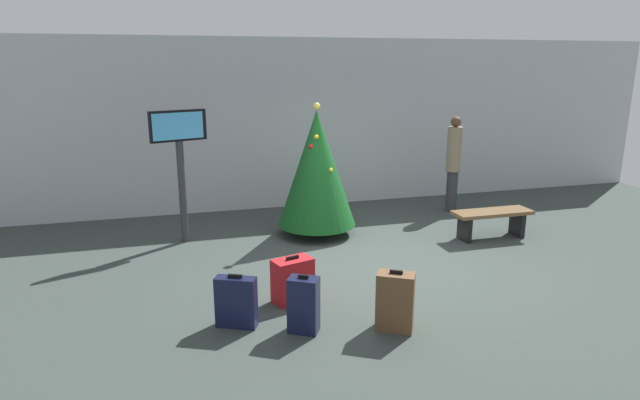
{
  "coord_description": "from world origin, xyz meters",
  "views": [
    {
      "loc": [
        -2.73,
        -6.84,
        2.9
      ],
      "look_at": [
        -0.64,
        0.58,
        0.9
      ],
      "focal_mm": 29.8,
      "sensor_mm": 36.0,
      "label": 1
    }
  ],
  "objects_px": {
    "traveller_0": "(454,161)",
    "suitcase_0": "(304,305)",
    "waiting_bench": "(492,218)",
    "suitcase_2": "(293,280)",
    "suitcase_3": "(236,302)",
    "holiday_tree": "(317,169)",
    "flight_info_kiosk": "(180,151)",
    "suitcase_1": "(395,302)"
  },
  "relations": [
    {
      "from": "suitcase_1",
      "to": "suitcase_2",
      "type": "xyz_separation_m",
      "value": [
        -0.93,
        1.02,
        -0.06
      ]
    },
    {
      "from": "flight_info_kiosk",
      "to": "waiting_bench",
      "type": "bearing_deg",
      "value": -13.75
    },
    {
      "from": "suitcase_0",
      "to": "suitcase_3",
      "type": "bearing_deg",
      "value": 155.49
    },
    {
      "from": "holiday_tree",
      "to": "traveller_0",
      "type": "xyz_separation_m",
      "value": [
        2.99,
        0.71,
        -0.14
      ]
    },
    {
      "from": "waiting_bench",
      "to": "suitcase_1",
      "type": "height_order",
      "value": "suitcase_1"
    },
    {
      "from": "suitcase_2",
      "to": "suitcase_3",
      "type": "xyz_separation_m",
      "value": [
        -0.76,
        -0.47,
        0.02
      ]
    },
    {
      "from": "waiting_bench",
      "to": "suitcase_3",
      "type": "distance_m",
      "value": 4.96
    },
    {
      "from": "traveller_0",
      "to": "suitcase_1",
      "type": "distance_m",
      "value": 5.28
    },
    {
      "from": "flight_info_kiosk",
      "to": "suitcase_3",
      "type": "distance_m",
      "value": 3.45
    },
    {
      "from": "traveller_0",
      "to": "suitcase_2",
      "type": "distance_m",
      "value": 5.18
    },
    {
      "from": "waiting_bench",
      "to": "suitcase_2",
      "type": "relative_size",
      "value": 2.28
    },
    {
      "from": "flight_info_kiosk",
      "to": "suitcase_3",
      "type": "relative_size",
      "value": 3.46
    },
    {
      "from": "suitcase_1",
      "to": "suitcase_3",
      "type": "bearing_deg",
      "value": 161.95
    },
    {
      "from": "suitcase_0",
      "to": "suitcase_3",
      "type": "xyz_separation_m",
      "value": [
        -0.7,
        0.32,
        -0.02
      ]
    },
    {
      "from": "suitcase_1",
      "to": "suitcase_3",
      "type": "distance_m",
      "value": 1.77
    },
    {
      "from": "holiday_tree",
      "to": "suitcase_2",
      "type": "xyz_separation_m",
      "value": [
        -1.0,
        -2.51,
        -0.88
      ]
    },
    {
      "from": "waiting_bench",
      "to": "suitcase_0",
      "type": "distance_m",
      "value": 4.48
    },
    {
      "from": "holiday_tree",
      "to": "suitcase_2",
      "type": "relative_size",
      "value": 3.8
    },
    {
      "from": "waiting_bench",
      "to": "suitcase_0",
      "type": "bearing_deg",
      "value": -149.27
    },
    {
      "from": "holiday_tree",
      "to": "waiting_bench",
      "type": "bearing_deg",
      "value": -19.95
    },
    {
      "from": "flight_info_kiosk",
      "to": "waiting_bench",
      "type": "xyz_separation_m",
      "value": [
        5.01,
        -1.23,
        -1.17
      ]
    },
    {
      "from": "flight_info_kiosk",
      "to": "traveller_0",
      "type": "distance_m",
      "value": 5.26
    },
    {
      "from": "traveller_0",
      "to": "suitcase_0",
      "type": "xyz_separation_m",
      "value": [
        -4.05,
        -4.01,
        -0.7
      ]
    },
    {
      "from": "suitcase_1",
      "to": "suitcase_2",
      "type": "distance_m",
      "value": 1.38
    },
    {
      "from": "traveller_0",
      "to": "suitcase_3",
      "type": "relative_size",
      "value": 3.0
    },
    {
      "from": "holiday_tree",
      "to": "flight_info_kiosk",
      "type": "relative_size",
      "value": 1.04
    },
    {
      "from": "suitcase_1",
      "to": "holiday_tree",
      "type": "bearing_deg",
      "value": 88.81
    },
    {
      "from": "suitcase_1",
      "to": "traveller_0",
      "type": "bearing_deg",
      "value": 54.14
    },
    {
      "from": "holiday_tree",
      "to": "suitcase_3",
      "type": "xyz_separation_m",
      "value": [
        -1.76,
        -2.98,
        -0.87
      ]
    },
    {
      "from": "traveller_0",
      "to": "suitcase_3",
      "type": "height_order",
      "value": "traveller_0"
    },
    {
      "from": "suitcase_3",
      "to": "suitcase_1",
      "type": "bearing_deg",
      "value": -18.05
    },
    {
      "from": "waiting_bench",
      "to": "suitcase_3",
      "type": "height_order",
      "value": "suitcase_3"
    },
    {
      "from": "holiday_tree",
      "to": "suitcase_1",
      "type": "relative_size",
      "value": 3.2
    },
    {
      "from": "holiday_tree",
      "to": "suitcase_2",
      "type": "height_order",
      "value": "holiday_tree"
    },
    {
      "from": "flight_info_kiosk",
      "to": "traveller_0",
      "type": "height_order",
      "value": "flight_info_kiosk"
    },
    {
      "from": "suitcase_2",
      "to": "suitcase_3",
      "type": "relative_size",
      "value": 0.95
    },
    {
      "from": "traveller_0",
      "to": "suitcase_2",
      "type": "bearing_deg",
      "value": -141.13
    },
    {
      "from": "flight_info_kiosk",
      "to": "waiting_bench",
      "type": "height_order",
      "value": "flight_info_kiosk"
    },
    {
      "from": "flight_info_kiosk",
      "to": "suitcase_2",
      "type": "xyz_separation_m",
      "value": [
        1.22,
        -2.73,
        -1.24
      ]
    },
    {
      "from": "holiday_tree",
      "to": "flight_info_kiosk",
      "type": "height_order",
      "value": "holiday_tree"
    },
    {
      "from": "flight_info_kiosk",
      "to": "suitcase_3",
      "type": "bearing_deg",
      "value": -81.82
    },
    {
      "from": "suitcase_2",
      "to": "suitcase_3",
      "type": "height_order",
      "value": "suitcase_3"
    }
  ]
}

